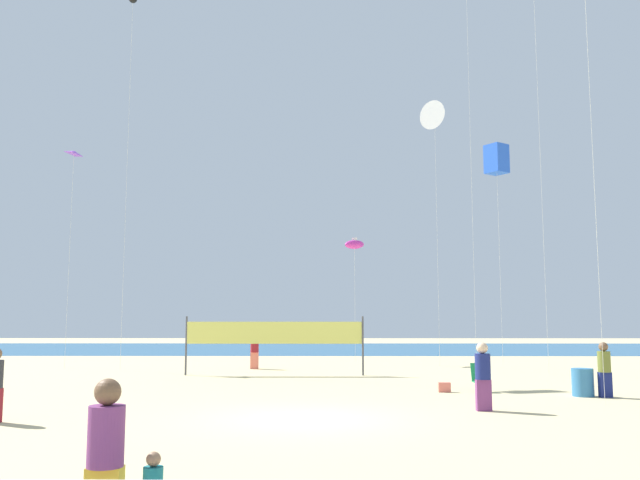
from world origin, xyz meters
TOP-DOWN VIEW (x-y plane):
  - ground_plane at (0.00, 0.00)m, footprint 120.00×120.00m
  - ocean_band at (0.00, 35.20)m, footprint 120.00×20.00m
  - mother_figure at (-1.84, -8.55)m, footprint 0.39×0.39m
  - beachgoer_maroon_shirt at (-2.80, 15.06)m, footprint 0.38×0.38m
  - beachgoer_navy_shirt at (4.51, 1.38)m, footprint 0.39×0.39m
  - beachgoer_olive_shirt at (8.79, 4.23)m, footprint 0.37×0.37m
  - folding_beach_chair at (5.44, 5.76)m, footprint 0.52×0.65m
  - trash_barrel at (8.24, 4.52)m, footprint 0.64×0.64m
  - volleyball_net at (-1.62, 11.67)m, footprint 7.36×0.11m
  - beach_handbag at (4.26, 5.59)m, footprint 0.38×0.19m
  - kite_white_delta at (6.08, 17.09)m, footprint 1.41×1.35m
  - kite_violet_diamond at (-11.73, 15.47)m, footprint 0.84×0.82m
  - kite_blue_box at (9.19, 17.18)m, footprint 1.29×1.29m
  - kite_magenta_inflatable at (2.02, 19.16)m, footprint 1.35×1.28m

SIDE VIEW (x-z plane):
  - ground_plane at x=0.00m, z-range 0.00..0.00m
  - ocean_band at x=0.00m, z-range 0.00..0.01m
  - beach_handbag at x=4.26m, z-range 0.00..0.31m
  - trash_barrel at x=8.24m, z-range 0.00..0.83m
  - folding_beach_chair at x=5.44m, z-range 0.02..0.91m
  - beachgoer_olive_shirt at x=8.79m, z-range 0.06..1.68m
  - beachgoer_maroon_shirt at x=-2.80m, z-range 0.06..1.71m
  - mother_figure at x=-1.84m, z-range 0.06..1.76m
  - beachgoer_navy_shirt at x=4.51m, z-range 0.06..1.78m
  - volleyball_net at x=-1.62m, z-range 0.43..2.83m
  - kite_magenta_inflatable at x=2.02m, z-range 2.91..9.50m
  - kite_violet_diamond at x=-11.73m, z-range 4.99..15.48m
  - kite_blue_box at x=9.19m, z-range 4.80..15.90m
  - kite_white_delta at x=6.08m, z-range 5.92..19.28m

